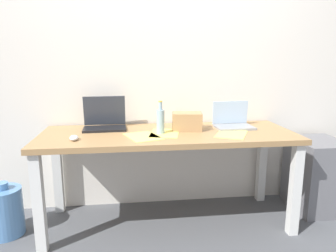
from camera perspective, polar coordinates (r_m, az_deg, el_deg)
The scene contains 13 objects.
ground_plane at distance 2.71m, azimuth 0.00°, elevation -16.85°, with size 8.00×8.00×0.00m, color #515459.
back_wall at distance 2.79m, azimuth -1.10°, elevation 11.89°, with size 5.20×0.08×2.60m, color silver.
desk at distance 2.46m, azimuth 0.00°, elevation -3.31°, with size 1.95×0.72×0.75m.
laptop_left at distance 2.60m, azimuth -11.40°, elevation 0.83°, with size 0.35×0.24×0.26m.
laptop_right at distance 2.65m, azimuth 11.67°, elevation 0.70°, with size 0.31×0.24×0.21m.
beer_bottle at distance 2.37m, azimuth -1.36°, elevation 0.95°, with size 0.06×0.06×0.25m.
computer_mouse at distance 2.29m, azimuth -16.66°, elevation -2.06°, with size 0.06×0.10×0.03m, color silver.
cardboard_box at distance 2.51m, azimuth 3.45°, elevation 0.85°, with size 0.23×0.17×0.14m, color tan.
paper_sheet_front_right at distance 2.42m, azimuth 11.42°, elevation -1.43°, with size 0.21×0.30×0.00m, color #F4E06B.
paper_sheet_center at distance 2.40m, azimuth -0.59°, elevation -1.30°, with size 0.21×0.30×0.00m, color #F4E06B.
paper_yellow_folder at distance 2.30m, azimuth -4.57°, elevation -1.91°, with size 0.21×0.30×0.00m, color #F4E06B.
water_cooler_jug at distance 2.74m, azimuth -27.53°, elevation -13.56°, with size 0.27×0.27×0.41m.
filing_cabinet at distance 3.08m, azimuth 25.28°, elevation -7.98°, with size 0.40×0.48×0.62m, color slate.
Camera 1 is at (-0.30, -2.35, 1.31)m, focal length 33.66 mm.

